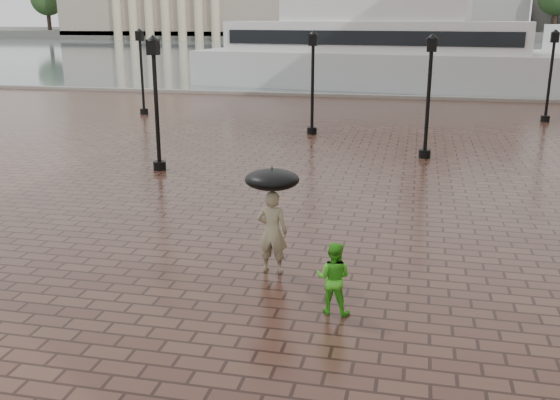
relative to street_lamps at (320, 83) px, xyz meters
name	(u,v)px	position (x,y,z in m)	size (l,w,h in m)	color
ground	(253,316)	(1.60, -17.60, -2.33)	(300.00, 300.00, 0.00)	#3D221B
harbour_water	(404,51)	(1.60, 74.40, -2.33)	(240.00, 240.00, 0.00)	#4C595D
quay_edge	(377,98)	(1.60, 14.40, -2.33)	(80.00, 0.60, 0.30)	slate
far_shore	(412,34)	(1.60, 142.40, -1.33)	(300.00, 60.00, 2.00)	#4C4C47
street_lamps	(320,83)	(0.00, 0.00, 0.00)	(21.44, 14.44, 4.40)	black
adult_pedestrian	(272,232)	(1.48, -15.56, -1.45)	(0.64, 0.42, 1.75)	gray
child_pedestrian	(333,278)	(2.97, -17.16, -1.66)	(0.65, 0.50, 1.33)	green
ferry_near	(374,51)	(0.83, 20.45, 0.37)	(27.98, 10.35, 8.97)	silver
umbrella	(272,180)	(1.48, -15.56, -0.35)	(1.10, 1.10, 1.16)	black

